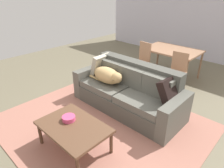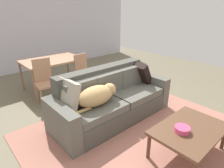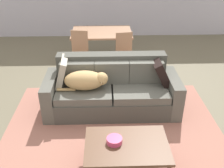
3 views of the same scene
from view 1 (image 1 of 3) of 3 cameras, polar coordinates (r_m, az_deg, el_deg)
The scene contains 12 objects.
ground_plane at distance 4.13m, azimuth 5.19°, elevation -6.86°, with size 10.00×10.00×0.00m, color #726A53.
back_partition at distance 7.13m, azimuth 27.08°, elevation 16.37°, with size 8.00×0.12×2.70m, color silver.
area_rug at distance 3.70m, azimuth -3.02°, elevation -11.20°, with size 3.39×2.94×0.01m, color #B07160.
couch at distance 3.98m, azimuth 4.75°, elevation -2.34°, with size 2.27×0.90×0.92m.
dog_on_left_cushion at distance 4.00m, azimuth -1.12°, elevation 2.42°, with size 0.83×0.36×0.32m.
throw_pillow_by_left_arm at distance 4.39m, azimuth -3.25°, elevation 5.37°, with size 0.10×0.48×0.48m, color #B5AE99.
throw_pillow_by_right_arm at distance 3.47m, azimuth 16.28°, elevation -1.99°, with size 0.14×0.44×0.44m, color black.
coffee_table at distance 3.04m, azimuth -10.93°, elevation -12.25°, with size 1.04×0.71×0.43m.
bowl_on_coffee_table at distance 3.11m, azimuth -12.24°, elevation -9.54°, with size 0.20×0.20×0.07m, color #EA4C7F.
dining_table at distance 5.49m, azimuth 16.67°, elevation 8.80°, with size 1.38×0.96×0.77m.
dining_chair_near_left at distance 5.25m, azimuth 8.50°, elevation 6.92°, with size 0.45×0.45×0.97m.
dining_chair_near_right at distance 4.82m, azimuth 18.05°, elevation 3.77°, with size 0.45×0.45×0.91m.
Camera 1 is at (2.09, -2.76, 2.26)m, focal length 32.03 mm.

